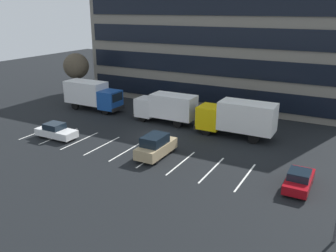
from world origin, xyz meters
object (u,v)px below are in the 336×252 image
Objects in this scene: box_truck_blue at (92,94)px; box_truck_yellow at (237,117)px; box_truck_white at (166,107)px; suv_tan at (156,146)px; bare_tree at (76,66)px; sedan_maroon at (299,180)px; sedan_white at (56,131)px.

box_truck_yellow is (19.46, -0.97, 0.06)m from box_truck_blue.
box_truck_yellow is 8.54m from box_truck_white.
box_truck_white is (10.95, -0.30, -0.13)m from box_truck_blue.
bare_tree is at bearing 148.30° from suv_tan.
box_truck_white is 1.79× the size of sedan_maroon.
suv_tan is 12.12m from sedan_maroon.
sedan_maroon is at bearing -0.56° from suv_tan.
sedan_white is (-7.29, -9.78, -1.17)m from box_truck_white.
sedan_maroon is (26.99, -9.46, -1.34)m from box_truck_blue.
box_truck_yellow reaches higher than sedan_white.
box_truck_white is 12.25m from sedan_white.
sedan_white is at bearing -150.04° from box_truck_yellow.
box_truck_blue is 1.92× the size of sedan_maroon.
suv_tan reaches higher than sedan_white.
box_truck_yellow is at bearing -4.53° from box_truck_white.
box_truck_white is at bearing 113.45° from suv_tan.
box_truck_yellow is 1.21× the size of bare_tree.
box_truck_blue is at bearing 109.98° from sedan_white.
box_truck_yellow is at bearing 131.58° from sedan_maroon.
box_truck_blue is 1.18× the size of bare_tree.
bare_tree is (-20.00, 12.35, 3.83)m from suv_tan.
box_truck_yellow reaches higher than box_truck_blue.
bare_tree is at bearing 170.79° from box_truck_yellow.
bare_tree is at bearing 168.35° from box_truck_white.
sedan_white is at bearing -126.70° from box_truck_white.
sedan_maroon is 0.61× the size of bare_tree.
bare_tree reaches higher than box_truck_yellow.
box_truck_blue reaches higher than sedan_white.
box_truck_blue is 10.96m from box_truck_white.
bare_tree is (-16.08, 3.32, 2.92)m from box_truck_white.
box_truck_blue is 28.63m from sedan_maroon.
box_truck_white reaches higher than suv_tan.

